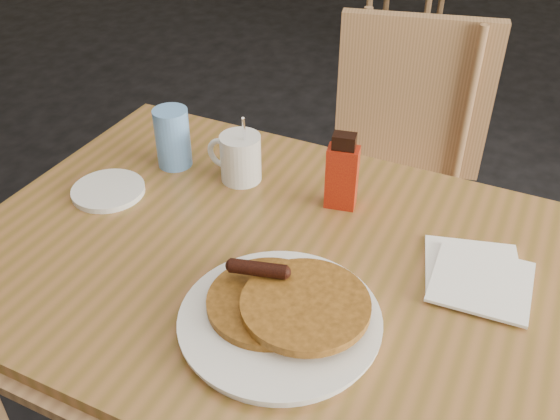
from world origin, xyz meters
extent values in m
cube|color=#8F5E32|center=(0.01, -0.02, 0.73)|extent=(1.21, 0.81, 0.04)
cube|color=#A6794E|center=(0.01, -0.02, 0.71)|extent=(1.25, 0.85, 0.02)
cylinder|color=#A6794E|center=(0.53, 0.30, 0.35)|extent=(0.04, 0.04, 0.71)
cube|color=#A6794E|center=(0.01, 0.61, 0.46)|extent=(0.51, 0.51, 0.04)
cube|color=#A6794E|center=(0.01, 0.80, 0.71)|extent=(0.42, 0.14, 0.47)
cylinder|color=#A6794E|center=(-0.17, 0.44, 0.22)|extent=(0.04, 0.04, 0.43)
cylinder|color=#A6794E|center=(0.18, 0.78, 0.22)|extent=(0.04, 0.04, 0.43)
cylinder|color=#A6794E|center=(-0.75, 2.70, 0.22)|extent=(0.04, 0.04, 0.43)
cylinder|color=#A6794E|center=(-0.41, 3.04, 0.22)|extent=(0.04, 0.04, 0.43)
cylinder|color=white|center=(0.06, -0.17, 0.76)|extent=(0.31, 0.31, 0.02)
cylinder|color=white|center=(0.06, -0.17, 0.77)|extent=(0.32, 0.32, 0.01)
cylinder|color=#A06121|center=(0.04, -0.15, 0.78)|extent=(0.20, 0.20, 0.01)
cylinder|color=#A06121|center=(0.10, -0.15, 0.79)|extent=(0.20, 0.20, 0.01)
cylinder|color=black|center=(0.00, -0.12, 0.81)|extent=(0.10, 0.05, 0.02)
cylinder|color=white|center=(-0.20, 0.18, 0.80)|extent=(0.09, 0.09, 0.10)
torus|color=white|center=(-0.24, 0.18, 0.80)|extent=(0.07, 0.01, 0.07)
cylinder|color=black|center=(-0.20, 0.18, 0.84)|extent=(0.08, 0.08, 0.01)
cylinder|color=white|center=(-0.18, 0.18, 0.84)|extent=(0.03, 0.05, 0.15)
cube|color=maroon|center=(0.03, 0.18, 0.82)|extent=(0.07, 0.05, 0.13)
cube|color=black|center=(0.03, 0.18, 0.90)|extent=(0.05, 0.04, 0.03)
cube|color=white|center=(0.31, 0.10, 0.75)|extent=(0.20, 0.20, 0.01)
cube|color=white|center=(0.33, 0.06, 0.76)|extent=(0.17, 0.17, 0.01)
cylinder|color=#6198E4|center=(-0.36, 0.17, 0.82)|extent=(0.09, 0.09, 0.13)
cylinder|color=white|center=(-0.42, 0.01, 0.76)|extent=(0.17, 0.17, 0.01)
camera|label=1|loc=(0.37, -0.79, 1.48)|focal=40.00mm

